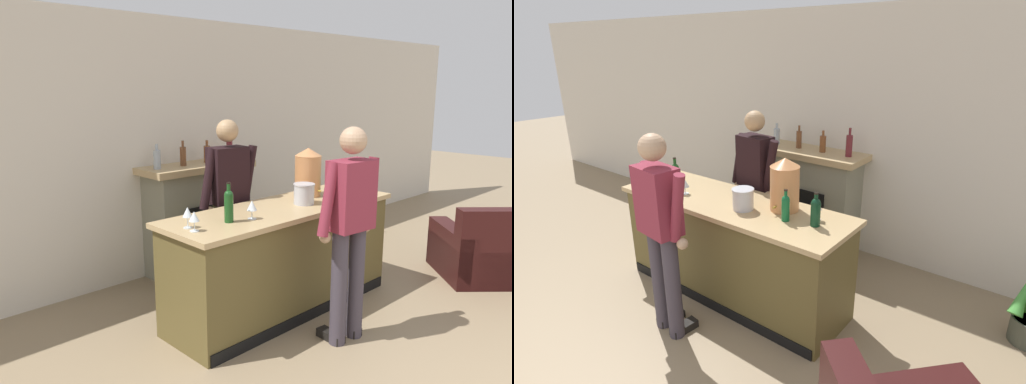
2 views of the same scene
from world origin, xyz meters
TOP-DOWN VIEW (x-y plane):
  - wall_back_panel at (0.00, 4.25)m, footprint 12.00×0.07m
  - bar_counter at (0.18, 2.64)m, footprint 2.37×0.75m
  - fireplace_stone at (0.22, 3.98)m, footprint 1.28×0.52m
  - armchair_black at (2.29, 1.65)m, footprint 1.24×1.24m
  - potted_plant_corner at (2.63, 3.58)m, footprint 0.39×0.38m
  - person_customer at (0.12, 1.88)m, footprint 0.66×0.33m
  - person_bartender at (0.01, 3.20)m, footprint 0.66×0.34m
  - copper_dispenser at (0.68, 2.79)m, footprint 0.26×0.30m
  - ice_bucket_steel at (0.39, 2.57)m, footprint 0.20×0.20m
  - wine_bottle_merlot_tall at (-0.51, 2.58)m, footprint 0.07×0.07m
  - wine_bottle_burgundy_dark at (1.07, 2.66)m, footprint 0.08×0.08m
  - wine_bottle_riesling_slim at (0.83, 2.60)m, footprint 0.07×0.07m
  - wine_glass_back_row at (-0.85, 2.67)m, footprint 0.08×0.08m
  - wine_glass_by_dispenser at (1.03, 2.77)m, footprint 0.07×0.07m
  - wine_glass_near_bucket at (-0.32, 2.52)m, footprint 0.08×0.08m
  - wine_glass_mid_counter at (-0.86, 2.56)m, footprint 0.08×0.08m

SIDE VIEW (x-z plane):
  - potted_plant_corner at x=2.63m, z-range -0.05..0.56m
  - armchair_black at x=2.29m, z-range -0.15..0.69m
  - bar_counter at x=0.18m, z-range 0.00..0.98m
  - fireplace_stone at x=0.22m, z-range -0.14..1.38m
  - person_bartender at x=0.01m, z-range 0.09..1.83m
  - person_customer at x=0.12m, z-range 0.09..1.84m
  - ice_bucket_steel at x=0.39m, z-range 0.98..1.17m
  - wine_glass_mid_counter at x=-0.86m, z-range 1.01..1.16m
  - wine_glass_near_bucket at x=-0.32m, z-range 1.01..1.17m
  - wine_glass_back_row at x=-0.85m, z-range 1.01..1.18m
  - wine_bottle_riesling_slim at x=0.83m, z-range 0.97..1.24m
  - wine_bottle_burgundy_dark at x=1.07m, z-range 0.97..1.25m
  - wine_glass_by_dispenser at x=1.03m, z-range 1.02..1.20m
  - wine_bottle_merlot_tall at x=-0.51m, z-range 0.96..1.29m
  - copper_dispenser at x=0.68m, z-range 0.98..1.45m
  - wall_back_panel at x=0.00m, z-range 0.00..2.75m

